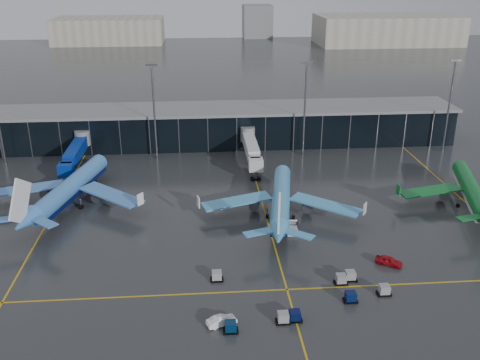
{
  "coord_description": "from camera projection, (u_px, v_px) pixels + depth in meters",
  "views": [
    {
      "loc": [
        -3.55,
        -87.77,
        49.26
      ],
      "look_at": [
        5.0,
        18.0,
        6.0
      ],
      "focal_mm": 40.0,
      "sensor_mm": 36.0,
      "label": 1
    }
  ],
  "objects": [
    {
      "name": "taxi_lines",
      "position": [
        267.0,
        219.0,
        110.41
      ],
      "size": [
        220.0,
        120.0,
        0.02
      ],
      "color": "gold",
      "rests_on": "ground"
    },
    {
      "name": "service_van_white",
      "position": [
        222.0,
        321.0,
        78.05
      ],
      "size": [
        4.74,
        2.98,
        1.48
      ],
      "primitive_type": "imported",
      "rotation": [
        0.0,
        0.0,
        1.92
      ],
      "color": "white",
      "rests_on": "ground"
    },
    {
      "name": "airliner_aer_lingus",
      "position": [
        473.0,
        181.0,
        115.0
      ],
      "size": [
        41.79,
        44.93,
        11.49
      ],
      "primitive_type": null,
      "rotation": [
        0.0,
        0.0,
        -0.28
      ],
      "color": "#0C6726",
      "rests_on": "ground"
    },
    {
      "name": "distant_hangars",
      "position": [
        277.0,
        29.0,
        349.56
      ],
      "size": [
        260.0,
        71.0,
        22.0
      ],
      "color": "#B2AD99",
      "rests_on": "ground"
    },
    {
      "name": "airliner_klm_near",
      "position": [
        281.0,
        188.0,
        110.31
      ],
      "size": [
        41.02,
        44.91,
        12.12
      ],
      "primitive_type": null,
      "rotation": [
        0.0,
        0.0,
        -0.18
      ],
      "color": "#3F96CF",
      "rests_on": "ground"
    },
    {
      "name": "service_van_red",
      "position": [
        389.0,
        261.0,
        93.6
      ],
      "size": [
        4.93,
        4.1,
        1.59
      ],
      "primitive_type": "imported",
      "rotation": [
        0.0,
        0.0,
        1.0
      ],
      "color": "#A70C15",
      "rests_on": "ground"
    },
    {
      "name": "jet_bridges",
      "position": [
        75.0,
        153.0,
        135.22
      ],
      "size": [
        94.0,
        27.5,
        7.2
      ],
      "color": "#595B60",
      "rests_on": "ground"
    },
    {
      "name": "airliner_arkefly",
      "position": [
        70.0,
        177.0,
        115.12
      ],
      "size": [
        46.1,
        49.85,
        12.95
      ],
      "primitive_type": null,
      "rotation": [
        0.0,
        0.0,
        -0.24
      ],
      "color": "#3D7BC9",
      "rests_on": "ground"
    },
    {
      "name": "flood_masts",
      "position": [
        230.0,
        107.0,
        141.18
      ],
      "size": [
        203.0,
        0.5,
        25.5
      ],
      "color": "#595B60",
      "rests_on": "ground"
    },
    {
      "name": "mobile_airstair",
      "position": [
        292.0,
        229.0,
        104.75
      ],
      "size": [
        2.39,
        3.33,
        3.45
      ],
      "rotation": [
        0.0,
        0.0,
        -0.06
      ],
      "color": "silver",
      "rests_on": "ground"
    },
    {
      "name": "terminal_pier",
      "position": [
        211.0,
        125.0,
        155.05
      ],
      "size": [
        142.0,
        17.0,
        10.7
      ],
      "color": "black",
      "rests_on": "ground"
    },
    {
      "name": "ground",
      "position": [
        221.0,
        247.0,
        99.87
      ],
      "size": [
        600.0,
        600.0,
        0.0
      ],
      "primitive_type": "plane",
      "color": "#282B2D",
      "rests_on": "ground"
    },
    {
      "name": "baggage_carts",
      "position": [
        307.0,
        297.0,
        83.61
      ],
      "size": [
        28.67,
        15.1,
        1.7
      ],
      "color": "black",
      "rests_on": "ground"
    }
  ]
}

